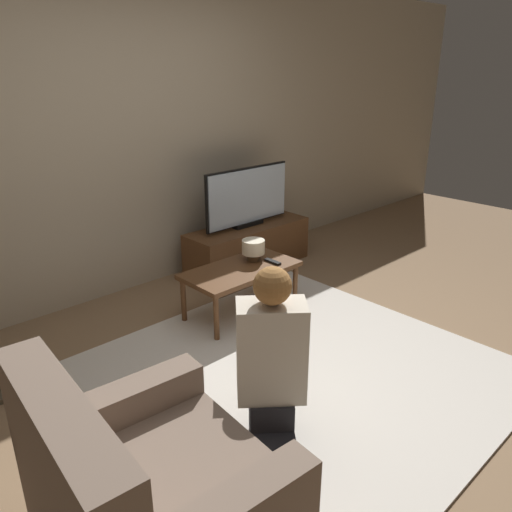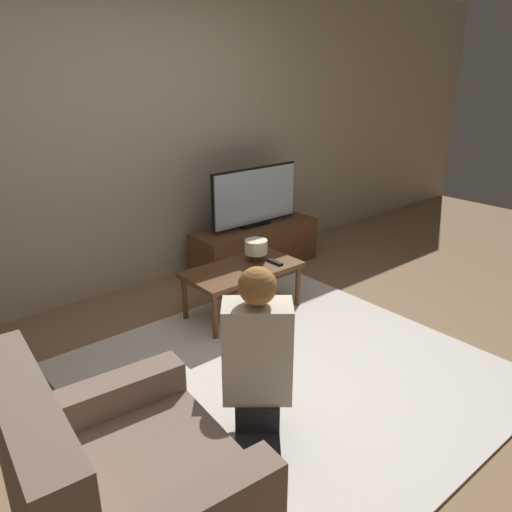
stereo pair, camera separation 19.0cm
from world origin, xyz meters
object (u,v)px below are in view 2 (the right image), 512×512
Objects in this scene: tv at (255,197)px; table_lamp at (256,248)px; coffee_table at (243,273)px; armchair at (125,503)px; person_kneeling at (257,360)px.

tv is 0.85m from table_lamp.
armchair reaches higher than coffee_table.
table_lamp is (1.84, 1.42, 0.19)m from armchair.
person_kneeling is (0.82, 0.21, 0.18)m from armchair.
armchair is (-2.36, -2.05, -0.40)m from tv.
tv is 5.39× the size of table_lamp.
tv is 1.04× the size of armchair.
person_kneeling reaches higher than coffee_table.
coffee_table is at bearing -164.79° from table_lamp.
armchair is (-1.66, -1.37, -0.04)m from coffee_table.
coffee_table is 0.93× the size of person_kneeling.
tv reaches higher than armchair.
person_kneeling is at bearing -125.75° from coffee_table.
person_kneeling is 1.58m from table_lamp.
tv is at bearing 44.34° from coffee_table.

